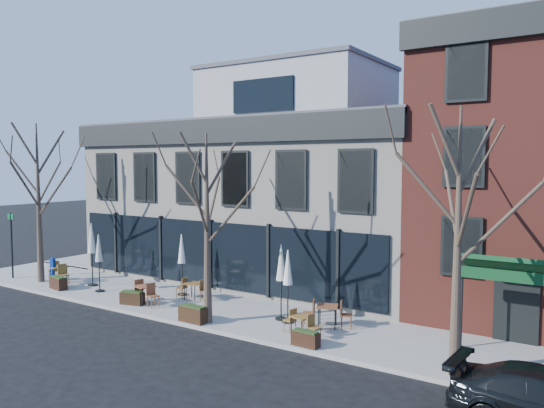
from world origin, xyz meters
The scene contains 24 objects.
ground centered at (0.00, 0.00, 0.00)m, with size 120.00×120.00×0.00m, color black.
sidewalk_front centered at (3.25, -2.15, 0.07)m, with size 33.50×4.70×0.15m, color gray.
sidewalk_side centered at (-11.25, 6.00, 0.07)m, with size 4.50×12.00×0.15m, color gray.
corner_building centered at (0.07, 5.07, 4.72)m, with size 18.39×10.39×11.10m.
red_brick_building centered at (13.00, 4.98, 5.64)m, with size 8.20×11.78×11.18m.
tree_corner centered at (-8.49, -3.20, 4.25)m, with size 3.93×3.98×7.92m.
tree_mid centered at (3.01, -3.90, 3.79)m, with size 3.50×3.55×7.04m.
tree_right centered at (12.01, -3.90, 4.02)m, with size 3.72×3.77×7.48m.
sign_pole centered at (-10.50, -3.50, 2.07)m, with size 0.50×0.10×3.40m.
call_box centered at (-7.63, -3.12, 0.85)m, with size 0.26×0.26×1.33m.
cafe_set_0 centered at (-7.53, -2.87, 0.66)m, with size 1.95×0.98×1.00m.
cafe_set_2 centered at (-0.88, -3.38, 0.65)m, with size 1.89×0.91×0.97m.
cafe_set_3 centered at (0.29, -1.67, 0.61)m, with size 1.73×0.75×0.89m.
cafe_set_4 centered at (6.73, -3.35, 0.58)m, with size 1.64×0.78×0.84m.
cafe_set_5 centered at (7.03, -2.01, 0.65)m, with size 1.88×1.13×0.97m.
umbrella_0 centered at (-5.57, -2.37, 2.30)m, with size 0.49×0.49×3.05m.
umbrella_1 centered at (-4.29, -2.98, 2.04)m, with size 0.43×0.43×2.68m.
umbrella_2 centered at (-0.64, -1.37, 2.10)m, with size 0.44×0.44×2.77m.
umbrella_3 centered at (5.12, -2.14, 2.18)m, with size 0.46×0.46×2.87m.
umbrella_4 centered at (5.54, -2.32, 2.08)m, with size 0.44×0.44×2.73m.
planter_0 centered at (-6.35, -3.71, 0.44)m, with size 1.12×0.61×0.59m.
planter_1 centered at (-1.29, -3.71, 0.43)m, with size 1.08×0.64×0.57m.
planter_2 centered at (2.53, -4.20, 0.46)m, with size 1.14×0.49×0.63m.
planter_3 centered at (7.37, -4.20, 0.41)m, with size 0.94×0.41×0.52m.
Camera 1 is at (15.64, -18.86, 6.05)m, focal length 35.00 mm.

